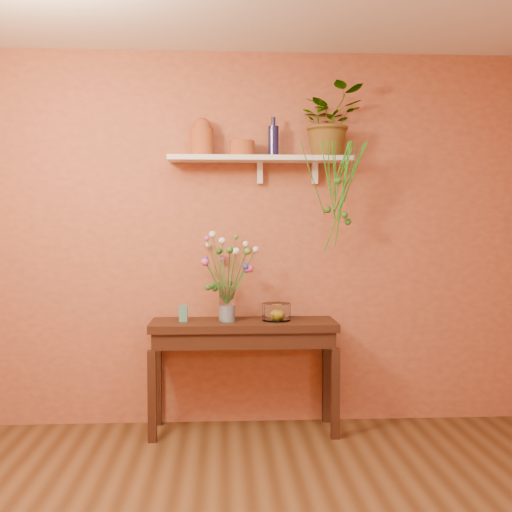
{
  "coord_description": "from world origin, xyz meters",
  "views": [
    {
      "loc": [
        -0.22,
        -2.53,
        1.46
      ],
      "look_at": [
        0.0,
        1.55,
        1.25
      ],
      "focal_mm": 43.56,
      "sensor_mm": 36.0,
      "label": 1
    }
  ],
  "objects_px": {
    "spider_plant": "(329,121)",
    "bouquet": "(227,263)",
    "glass_vase": "(227,307)",
    "glass_bowl": "(276,313)",
    "sideboard": "(243,337)",
    "terracotta_jug": "(202,138)",
    "blue_bottle": "(273,141)"
  },
  "relations": [
    {
      "from": "spider_plant",
      "to": "bouquet",
      "type": "relative_size",
      "value": 0.98
    },
    {
      "from": "glass_vase",
      "to": "glass_bowl",
      "type": "height_order",
      "value": "glass_vase"
    },
    {
      "from": "sideboard",
      "to": "terracotta_jug",
      "type": "bearing_deg",
      "value": 158.64
    },
    {
      "from": "bouquet",
      "to": "terracotta_jug",
      "type": "bearing_deg",
      "value": 147.61
    },
    {
      "from": "sideboard",
      "to": "terracotta_jug",
      "type": "relative_size",
      "value": 4.81
    },
    {
      "from": "glass_bowl",
      "to": "blue_bottle",
      "type": "bearing_deg",
      "value": 98.66
    },
    {
      "from": "spider_plant",
      "to": "terracotta_jug",
      "type": "bearing_deg",
      "value": 179.53
    },
    {
      "from": "terracotta_jug",
      "to": "bouquet",
      "type": "distance_m",
      "value": 0.9
    },
    {
      "from": "sideboard",
      "to": "glass_vase",
      "type": "distance_m",
      "value": 0.24
    },
    {
      "from": "glass_vase",
      "to": "spider_plant",
      "type": "bearing_deg",
      "value": 9.59
    },
    {
      "from": "sideboard",
      "to": "terracotta_jug",
      "type": "height_order",
      "value": "terracotta_jug"
    },
    {
      "from": "terracotta_jug",
      "to": "blue_bottle",
      "type": "height_order",
      "value": "blue_bottle"
    },
    {
      "from": "terracotta_jug",
      "to": "bouquet",
      "type": "xyz_separation_m",
      "value": [
        0.17,
        -0.11,
        -0.87
      ]
    },
    {
      "from": "sideboard",
      "to": "blue_bottle",
      "type": "relative_size",
      "value": 4.65
    },
    {
      "from": "spider_plant",
      "to": "glass_bowl",
      "type": "xyz_separation_m",
      "value": [
        -0.38,
        -0.09,
        -1.35
      ]
    },
    {
      "from": "blue_bottle",
      "to": "bouquet",
      "type": "relative_size",
      "value": 0.54
    },
    {
      "from": "terracotta_jug",
      "to": "glass_vase",
      "type": "height_order",
      "value": "terracotta_jug"
    },
    {
      "from": "blue_bottle",
      "to": "spider_plant",
      "type": "bearing_deg",
      "value": -0.18
    },
    {
      "from": "terracotta_jug",
      "to": "spider_plant",
      "type": "xyz_separation_m",
      "value": [
        0.9,
        -0.01,
        0.12
      ]
    },
    {
      "from": "spider_plant",
      "to": "bouquet",
      "type": "distance_m",
      "value": 1.24
    },
    {
      "from": "sideboard",
      "to": "spider_plant",
      "type": "relative_size",
      "value": 2.58
    },
    {
      "from": "terracotta_jug",
      "to": "spider_plant",
      "type": "relative_size",
      "value": 0.54
    },
    {
      "from": "terracotta_jug",
      "to": "glass_bowl",
      "type": "distance_m",
      "value": 1.34
    },
    {
      "from": "blue_bottle",
      "to": "terracotta_jug",
      "type": "bearing_deg",
      "value": 179.31
    },
    {
      "from": "spider_plant",
      "to": "glass_bowl",
      "type": "distance_m",
      "value": 1.4
    },
    {
      "from": "blue_bottle",
      "to": "glass_vase",
      "type": "xyz_separation_m",
      "value": [
        -0.33,
        -0.12,
        -1.17
      ]
    },
    {
      "from": "spider_plant",
      "to": "glass_bowl",
      "type": "relative_size",
      "value": 2.49
    },
    {
      "from": "sideboard",
      "to": "glass_vase",
      "type": "bearing_deg",
      "value": -170.88
    },
    {
      "from": "terracotta_jug",
      "to": "glass_bowl",
      "type": "bearing_deg",
      "value": -11.15
    },
    {
      "from": "terracotta_jug",
      "to": "spider_plant",
      "type": "height_order",
      "value": "spider_plant"
    },
    {
      "from": "blue_bottle",
      "to": "glass_vase",
      "type": "distance_m",
      "value": 1.22
    },
    {
      "from": "terracotta_jug",
      "to": "glass_vase",
      "type": "xyz_separation_m",
      "value": [
        0.17,
        -0.13,
        -1.18
      ]
    }
  ]
}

